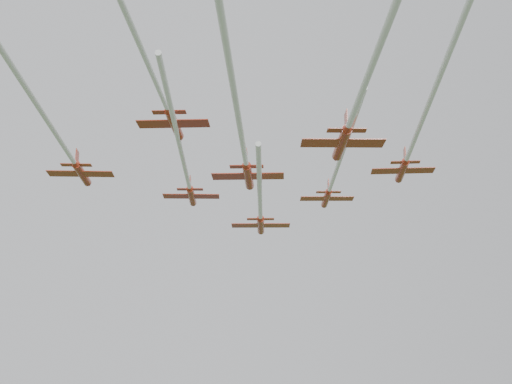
{
  "coord_description": "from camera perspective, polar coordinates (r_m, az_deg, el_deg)",
  "views": [
    {
      "loc": [
        -15.5,
        -101.65,
        27.13
      ],
      "look_at": [
        -3.67,
        -4.48,
        54.72
      ],
      "focal_mm": 50.0,
      "sensor_mm": 36.0,
      "label": 1
    }
  ],
  "objects": [
    {
      "name": "jet_row4_right",
      "position": [
        72.79,
        8.01,
        6.81
      ],
      "size": [
        9.97,
        51.69,
        2.88
      ],
      "rotation": [
        0.0,
        0.0,
        -0.11
      ],
      "color": "red"
    },
    {
      "name": "jet_row3_right",
      "position": [
        82.52,
        13.07,
        5.42
      ],
      "size": [
        16.53,
        65.3,
        2.55
      ],
      "rotation": [
        0.0,
        0.0,
        -0.2
      ],
      "color": "red"
    },
    {
      "name": "jet_row3_left",
      "position": [
        86.76,
        -15.04,
        3.45
      ],
      "size": [
        8.65,
        47.54,
        2.55
      ],
      "rotation": [
        0.0,
        0.0,
        -0.08
      ],
      "color": "red"
    },
    {
      "name": "jet_row3_mid",
      "position": [
        82.08,
        -1.1,
        4.09
      ],
      "size": [
        13.42,
        58.3,
        2.87
      ],
      "rotation": [
        0.0,
        0.0,
        -0.16
      ],
      "color": "red"
    },
    {
      "name": "jet_row2_right",
      "position": [
        101.62,
        6.21,
        1.07
      ],
      "size": [
        9.69,
        47.59,
        2.48
      ],
      "rotation": [
        0.0,
        0.0,
        -0.12
      ],
      "color": "red"
    },
    {
      "name": "jet_lead",
      "position": [
        111.26,
        0.35,
        -1.57
      ],
      "size": [
        10.73,
        47.46,
        2.93
      ],
      "rotation": [
        0.0,
        0.0,
        -0.13
      ],
      "color": "red"
    },
    {
      "name": "jet_row2_left",
      "position": [
        97.22,
        -5.64,
        1.68
      ],
      "size": [
        9.17,
        53.72,
        2.57
      ],
      "rotation": [
        0.0,
        0.0,
        -0.1
      ],
      "color": "red"
    },
    {
      "name": "jet_row4_left",
      "position": [
        71.05,
        -8.02,
        8.76
      ],
      "size": [
        11.69,
        49.0,
        2.44
      ],
      "rotation": [
        0.0,
        0.0,
        -0.17
      ],
      "color": "red"
    }
  ]
}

